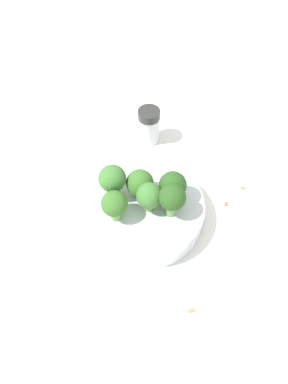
# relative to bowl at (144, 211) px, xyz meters

# --- Properties ---
(ground_plane) EXTENTS (3.00, 3.00, 0.00)m
(ground_plane) POSITION_rel_bowl_xyz_m (0.00, 0.00, -0.02)
(ground_plane) COLOR white
(bowl) EXTENTS (0.17, 0.17, 0.03)m
(bowl) POSITION_rel_bowl_xyz_m (0.00, 0.00, 0.00)
(bowl) COLOR silver
(bowl) RESTS_ON ground_plane
(broccoli_floret_0) EXTENTS (0.04, 0.04, 0.06)m
(broccoli_floret_0) POSITION_rel_bowl_xyz_m (0.04, -0.01, 0.05)
(broccoli_floret_0) COLOR #7A9E5B
(broccoli_floret_0) RESTS_ON bowl
(broccoli_floret_1) EXTENTS (0.04, 0.04, 0.05)m
(broccoli_floret_1) POSITION_rel_bowl_xyz_m (-0.01, 0.02, 0.04)
(broccoli_floret_1) COLOR #84AD66
(broccoli_floret_1) RESTS_ON bowl
(broccoli_floret_2) EXTENTS (0.04, 0.04, 0.05)m
(broccoli_floret_2) POSITION_rel_bowl_xyz_m (0.01, -0.01, 0.05)
(broccoli_floret_2) COLOR #7A9E5B
(broccoli_floret_2) RESTS_ON bowl
(broccoli_floret_3) EXTENTS (0.04, 0.04, 0.06)m
(broccoli_floret_3) POSITION_rel_bowl_xyz_m (-0.04, 0.01, 0.05)
(broccoli_floret_3) COLOR #7A9E5B
(broccoli_floret_3) RESTS_ON bowl
(broccoli_floret_4) EXTENTS (0.04, 0.04, 0.05)m
(broccoli_floret_4) POSITION_rel_bowl_xyz_m (-0.04, -0.02, 0.05)
(broccoli_floret_4) COLOR #84AD66
(broccoli_floret_4) RESTS_ON bowl
(broccoli_floret_5) EXTENTS (0.04, 0.04, 0.05)m
(broccoli_floret_5) POSITION_rel_bowl_xyz_m (0.04, 0.01, 0.05)
(broccoli_floret_5) COLOR #84AD66
(broccoli_floret_5) RESTS_ON bowl
(pepper_shaker) EXTENTS (0.04, 0.04, 0.06)m
(pepper_shaker) POSITION_rel_bowl_xyz_m (0.00, 0.16, 0.02)
(pepper_shaker) COLOR silver
(pepper_shaker) RESTS_ON ground_plane
(almond_crumb_0) EXTENTS (0.01, 0.01, 0.01)m
(almond_crumb_0) POSITION_rel_bowl_xyz_m (0.15, 0.06, -0.01)
(almond_crumb_0) COLOR #AD7F4C
(almond_crumb_0) RESTS_ON ground_plane
(almond_crumb_1) EXTENTS (0.01, 0.01, 0.01)m
(almond_crumb_1) POSITION_rel_bowl_xyz_m (0.07, -0.14, -0.01)
(almond_crumb_1) COLOR #AD7F4C
(almond_crumb_1) RESTS_ON ground_plane
(almond_crumb_2) EXTENTS (0.01, 0.01, 0.01)m
(almond_crumb_2) POSITION_rel_bowl_xyz_m (0.12, 0.03, -0.01)
(almond_crumb_2) COLOR olive
(almond_crumb_2) RESTS_ON ground_plane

